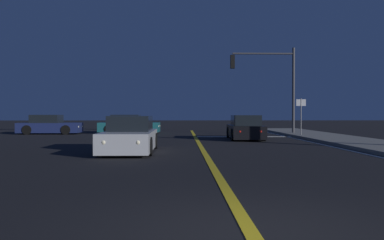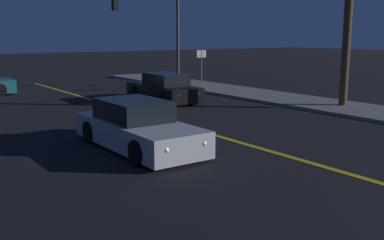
% 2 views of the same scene
% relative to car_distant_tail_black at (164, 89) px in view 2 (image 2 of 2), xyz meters
% --- Properties ---
extents(sidewalk_right, '(3.20, 39.42, 0.15)m').
position_rel_car_distant_tail_black_xyz_m(sidewalk_right, '(4.79, -7.01, -0.51)').
color(sidewalk_right, slate).
rests_on(sidewalk_right, ground).
extents(lane_line_center, '(0.20, 37.23, 0.01)m').
position_rel_car_distant_tail_black_xyz_m(lane_line_center, '(-2.70, -7.01, -0.58)').
color(lane_line_center, gold).
rests_on(lane_line_center, ground).
extents(lane_line_edge_right, '(0.16, 37.23, 0.01)m').
position_rel_car_distant_tail_black_xyz_m(lane_line_edge_right, '(2.94, -7.01, -0.58)').
color(lane_line_edge_right, silver).
rests_on(lane_line_edge_right, ground).
extents(stop_bar, '(5.89, 0.50, 0.01)m').
position_rel_car_distant_tail_black_xyz_m(stop_bar, '(0.24, 2.44, -0.58)').
color(stop_bar, silver).
rests_on(stop_bar, ground).
extents(car_distant_tail_black, '(1.91, 4.60, 1.34)m').
position_rel_car_distant_tail_black_xyz_m(car_distant_tail_black, '(0.00, 0.00, 0.00)').
color(car_distant_tail_black, black).
rests_on(car_distant_tail_black, ground).
extents(car_far_approaching_silver, '(1.85, 4.72, 1.34)m').
position_rel_car_distant_tail_black_xyz_m(car_far_approaching_silver, '(-5.46, -7.36, 0.00)').
color(car_far_approaching_silver, '#B2B5BA').
rests_on(car_far_approaching_silver, ground).
extents(traffic_signal_near_right, '(4.34, 0.28, 5.84)m').
position_rel_car_distant_tail_black_xyz_m(traffic_signal_near_right, '(2.44, 4.74, 3.34)').
color(traffic_signal_near_right, '#38383D').
rests_on(traffic_signal_near_right, ground).
extents(street_sign_corner, '(0.56, 0.14, 2.34)m').
position_rel_car_distant_tail_black_xyz_m(street_sign_corner, '(3.69, 1.94, 1.00)').
color(street_sign_corner, slate).
rests_on(street_sign_corner, ground).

